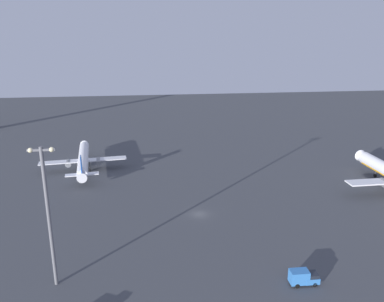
% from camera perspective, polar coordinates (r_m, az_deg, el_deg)
% --- Properties ---
extents(ground_plane, '(416.00, 416.00, 0.00)m').
position_cam_1_polar(ground_plane, '(106.93, 1.08, -9.16)').
color(ground_plane, '#424449').
extents(airplane_far_stand, '(30.07, 38.54, 9.88)m').
position_cam_1_polar(airplane_far_stand, '(143.44, -15.50, -1.24)').
color(airplane_far_stand, white).
rests_on(airplane_far_stand, ground).
extents(catering_truck, '(5.69, 2.48, 3.05)m').
position_cam_1_polar(catering_truck, '(82.64, 15.86, -17.20)').
color(catering_truck, '#3372BF').
rests_on(catering_truck, ground).
extents(apron_light_west, '(4.80, 0.90, 27.90)m').
position_cam_1_polar(apron_light_west, '(77.33, -20.18, -8.02)').
color(apron_light_west, slate).
rests_on(apron_light_west, ground).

